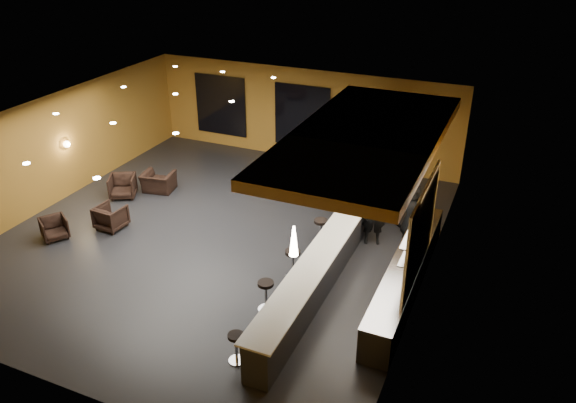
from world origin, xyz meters
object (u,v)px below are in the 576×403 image
at_px(staff_a, 374,214).
at_px(bar_stool_4, 338,204).
at_px(armchair_d, 158,182).
at_px(armchair_a, 54,228).
at_px(prep_counter, 406,276).
at_px(bar_stool_3, 321,229).
at_px(staff_c, 413,211).
at_px(bar_counter, 324,266).
at_px(armchair_c, 123,186).
at_px(pendant_2, 362,157).
at_px(bar_stool_2, 293,261).
at_px(column, 376,157).
at_px(bar_stool_1, 266,292).
at_px(armchair_b, 111,217).
at_px(bar_stool_0, 236,344).
at_px(pendant_0, 294,241).
at_px(pendant_1, 333,193).
at_px(staff_b, 396,199).

bearing_deg(staff_a, bar_stool_4, 124.07).
bearing_deg(armchair_d, armchair_a, 66.34).
bearing_deg(armchair_a, prep_counter, -48.07).
bearing_deg(prep_counter, bar_stool_3, 156.12).
height_order(staff_c, armchair_a, staff_c).
xyz_separation_m(bar_counter, armchair_d, (-7.06, 2.82, -0.17)).
relative_size(armchair_c, bar_stool_4, 1.01).
distance_m(bar_counter, pendant_2, 3.52).
distance_m(bar_counter, armchair_c, 8.12).
xyz_separation_m(prep_counter, bar_stool_2, (-2.80, -0.64, 0.10)).
xyz_separation_m(column, bar_stool_1, (-0.87, -6.22, -1.24)).
bearing_deg(staff_a, armchair_d, 154.48).
relative_size(armchair_b, bar_stool_3, 1.01).
bearing_deg(armchair_a, bar_stool_4, -25.63).
bearing_deg(armchair_a, staff_a, -35.01).
xyz_separation_m(bar_counter, pendant_2, (0.00, 3.00, 1.85)).
height_order(prep_counter, bar_stool_0, prep_counter).
relative_size(bar_stool_0, bar_stool_3, 0.89).
xyz_separation_m(pendant_0, pendant_1, (0.00, 2.50, 0.00)).
bearing_deg(pendant_0, bar_stool_1, 156.39).
relative_size(pendant_0, armchair_b, 0.86).
relative_size(column, bar_stool_3, 4.35).
bearing_deg(bar_counter, column, 90.00).
relative_size(bar_counter, armchair_c, 9.47).
height_order(armchair_b, bar_stool_1, bar_stool_1).
bearing_deg(pendant_2, bar_stool_1, -100.65).
height_order(bar_stool_0, bar_stool_4, bar_stool_4).
height_order(armchair_b, bar_stool_4, bar_stool_4).
relative_size(column, pendant_2, 5.00).
xyz_separation_m(staff_a, bar_stool_1, (-1.49, -4.03, -0.41)).
distance_m(bar_counter, column, 4.77).
relative_size(armchair_b, bar_stool_4, 0.98).
relative_size(armchair_a, armchair_d, 0.70).
distance_m(column, staff_c, 2.26).
bearing_deg(pendant_0, armchair_d, 145.69).
xyz_separation_m(pendant_0, bar_stool_4, (-0.78, 5.33, -1.82)).
relative_size(staff_b, armchair_d, 1.82).
distance_m(staff_c, armchair_d, 8.62).
relative_size(prep_counter, armchair_c, 7.10).
bearing_deg(column, staff_c, -41.81).
relative_size(bar_stool_1, bar_stool_2, 0.97).
relative_size(armchair_d, bar_stool_3, 1.28).
height_order(armchair_d, bar_stool_1, bar_stool_1).
bearing_deg(pendant_1, pendant_0, -90.00).
relative_size(pendant_1, staff_b, 0.37).
relative_size(staff_b, armchair_b, 2.31).
xyz_separation_m(armchair_a, bar_stool_3, (7.26, 2.75, 0.19)).
bearing_deg(prep_counter, bar_stool_2, -167.13).
height_order(column, armchair_d, column).
distance_m(pendant_0, bar_stool_3, 4.20).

